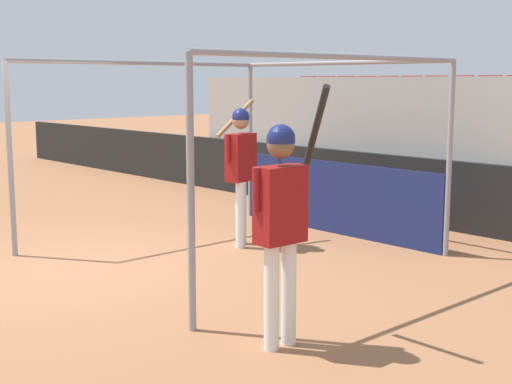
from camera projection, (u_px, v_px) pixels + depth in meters
ground_plane at (78, 268)px, 8.66m from camera, size 60.00×60.00×0.00m
outfield_wall at (357, 183)px, 12.09m from camera, size 24.00×0.12×1.06m
bleacher_section at (403, 141)px, 12.83m from camera, size 8.15×2.40×2.34m
batting_cage at (299, 162)px, 9.93m from camera, size 3.86×4.20×2.54m
player_batter at (241, 162)px, 9.65m from camera, size 0.54×0.82×1.99m
player_waiting at (281, 212)px, 5.93m from camera, size 0.55×0.80×2.23m
baseball at (293, 249)px, 9.46m from camera, size 0.07×0.07×0.07m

